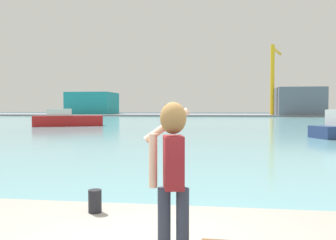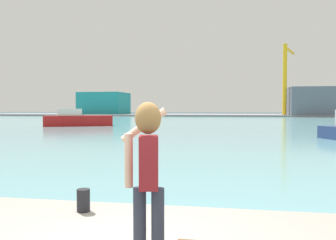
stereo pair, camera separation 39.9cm
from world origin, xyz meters
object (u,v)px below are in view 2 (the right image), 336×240
harbor_bollard (83,200)px  warehouse_right (312,101)px  person_photographer (147,165)px  boat_moored (77,119)px  port_crane (286,72)px  warehouse_left (105,103)px

harbor_bollard → warehouse_right: (22.78, 84.98, 3.09)m
person_photographer → boat_moored: (-17.43, 36.41, -0.85)m
person_photographer → harbor_bollard: bearing=28.9°
warehouse_right → harbor_bollard: bearing=-105.0°
harbor_bollard → port_crane: 87.60m
person_photographer → boat_moored: 40.37m
warehouse_left → warehouse_right: warehouse_right is taller
warehouse_right → warehouse_left: bearing=173.7°
person_photographer → warehouse_right: bearing=-26.5°
warehouse_left → warehouse_right: 56.38m
boat_moored → warehouse_right: bearing=28.8°
boat_moored → port_crane: port_crane is taller
port_crane → warehouse_right: bearing=-3.9°
warehouse_left → person_photographer: bearing=-69.5°
warehouse_left → warehouse_right: (56.04, -6.19, 0.34)m
boat_moored → port_crane: bearing=33.8°
warehouse_right → port_crane: (-6.26, 0.42, 7.26)m
harbor_bollard → boat_moored: bearing=114.7°
warehouse_left → port_crane: bearing=-6.6°
boat_moored → port_crane: size_ratio=0.47×
person_photographer → port_crane: bearing=-22.5°
person_photographer → port_crane: size_ratio=0.10×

